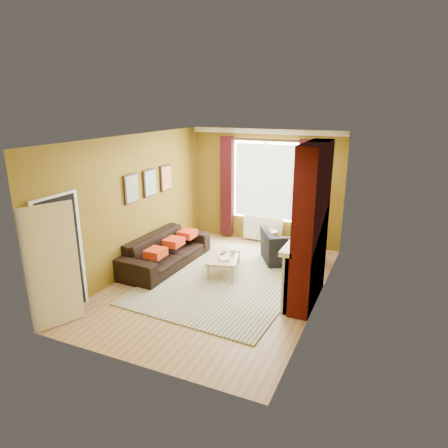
% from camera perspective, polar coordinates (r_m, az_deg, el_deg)
% --- Properties ---
extents(ground, '(5.50, 5.50, 0.00)m').
position_cam_1_polar(ground, '(7.91, -0.74, -8.48)').
color(ground, olive).
rests_on(ground, ground).
extents(room_walls, '(3.82, 5.54, 2.83)m').
position_cam_1_polar(room_walls, '(7.44, 4.50, 1.17)').
color(room_walls, brown).
rests_on(room_walls, ground).
extents(striped_rug, '(2.97, 3.97, 0.02)m').
position_cam_1_polar(striped_rug, '(8.10, 0.58, -7.76)').
color(striped_rug, '#375C99').
rests_on(striped_rug, ground).
extents(sofa, '(1.02, 2.39, 0.69)m').
position_cam_1_polar(sofa, '(8.69, -8.33, -3.78)').
color(sofa, black).
rests_on(sofa, ground).
extents(armchair, '(1.48, 1.43, 0.74)m').
position_cam_1_polar(armchair, '(8.89, 9.28, -3.17)').
color(armchair, black).
rests_on(armchair, ground).
extents(coffee_table, '(0.89, 1.30, 0.40)m').
position_cam_1_polar(coffee_table, '(8.29, 0.07, -4.58)').
color(coffee_table, tan).
rests_on(coffee_table, ground).
extents(wicker_stool, '(0.35, 0.35, 0.41)m').
position_cam_1_polar(wicker_stool, '(9.81, 6.78, -2.10)').
color(wicker_stool, olive).
rests_on(wicker_stool, ground).
extents(floor_lamp, '(0.30, 0.30, 1.60)m').
position_cam_1_polar(floor_lamp, '(9.28, 13.13, 3.23)').
color(floor_lamp, black).
rests_on(floor_lamp, ground).
extents(book_a, '(0.32, 0.33, 0.03)m').
position_cam_1_polar(book_a, '(7.99, -0.69, -5.01)').
color(book_a, '#999999').
rests_on(book_a, coffee_table).
extents(book_b, '(0.32, 0.38, 0.03)m').
position_cam_1_polar(book_b, '(8.53, 0.85, -3.53)').
color(book_b, '#999999').
rests_on(book_b, coffee_table).
extents(mug, '(0.10, 0.10, 0.09)m').
position_cam_1_polar(mug, '(8.23, 1.30, -4.10)').
color(mug, '#999999').
rests_on(mug, coffee_table).
extents(tv_remote, '(0.06, 0.17, 0.02)m').
position_cam_1_polar(tv_remote, '(8.29, -0.08, -4.16)').
color(tv_remote, '#252527').
rests_on(tv_remote, coffee_table).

